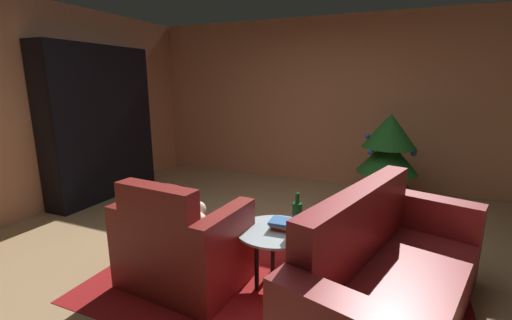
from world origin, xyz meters
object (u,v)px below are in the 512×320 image
object	(u,v)px
couch_red	(389,282)
decorated_tree	(387,160)
book_stack_on_table	(282,224)
bookshelf_unit	(107,125)
armchair_red	(182,247)
bottle_on_table	(297,216)
coffee_table	(275,236)

from	to	relation	value
couch_red	decorated_tree	bearing A→B (deg)	93.53
book_stack_on_table	decorated_tree	world-z (taller)	decorated_tree
bookshelf_unit	couch_red	distance (m)	4.22
bookshelf_unit	couch_red	bearing A→B (deg)	-19.58
armchair_red	couch_red	xyz separation A→B (m)	(1.57, 0.16, -0.01)
decorated_tree	bottle_on_table	bearing A→B (deg)	-104.18
bottle_on_table	couch_red	bearing A→B (deg)	-14.44
bookshelf_unit	book_stack_on_table	world-z (taller)	bookshelf_unit
bookshelf_unit	bottle_on_table	world-z (taller)	bookshelf_unit
book_stack_on_table	armchair_red	bearing A→B (deg)	-155.08
bookshelf_unit	coffee_table	size ratio (longest dim) A/B	3.36
bottle_on_table	coffee_table	bearing A→B (deg)	-166.65
coffee_table	book_stack_on_table	distance (m)	0.11
coffee_table	decorated_tree	xyz separation A→B (m)	(0.73, 2.26, 0.22)
armchair_red	book_stack_on_table	distance (m)	0.84
bookshelf_unit	decorated_tree	world-z (taller)	bookshelf_unit
bookshelf_unit	armchair_red	distance (m)	2.90
bookshelf_unit	armchair_red	world-z (taller)	bookshelf_unit
book_stack_on_table	bottle_on_table	bearing A→B (deg)	-2.40
coffee_table	decorated_tree	world-z (taller)	decorated_tree
armchair_red	decorated_tree	size ratio (longest dim) A/B	0.80
couch_red	bottle_on_table	xyz separation A→B (m)	(-0.71, 0.18, 0.29)
couch_red	coffee_table	distance (m)	0.90
book_stack_on_table	decorated_tree	xyz separation A→B (m)	(0.68, 2.22, 0.12)
armchair_red	decorated_tree	distance (m)	2.95
couch_red	coffee_table	world-z (taller)	couch_red
bookshelf_unit	bottle_on_table	distance (m)	3.45
armchair_red	book_stack_on_table	size ratio (longest dim) A/B	4.80
bookshelf_unit	decorated_tree	xyz separation A→B (m)	(3.77, 1.01, -0.38)
decorated_tree	bookshelf_unit	bearing A→B (deg)	-165.00
book_stack_on_table	bottle_on_table	size ratio (longest dim) A/B	0.65
coffee_table	armchair_red	bearing A→B (deg)	-156.74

